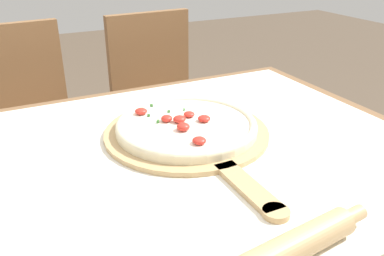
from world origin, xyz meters
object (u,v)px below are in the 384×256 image
pizza (186,125)px  chair_left (27,125)px  pizza_peel (190,135)px  chair_right (160,101)px

pizza → chair_left: chair_left is taller
pizza → chair_left: (-0.33, 0.77, -0.25)m
pizza_peel → chair_left: (-0.33, 0.79, -0.23)m
chair_right → pizza: bearing=-110.5°
pizza_peel → pizza: (-0.00, 0.02, 0.02)m
pizza → chair_right: chair_right is taller
chair_left → pizza_peel: bearing=-72.7°
pizza → chair_right: bearing=73.1°
pizza → chair_right: (0.23, 0.77, -0.25)m
pizza → pizza_peel: bearing=-88.7°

